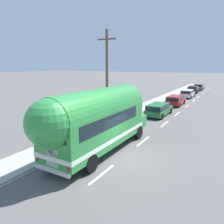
{
  "coord_description": "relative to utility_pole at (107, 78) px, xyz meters",
  "views": [
    {
      "loc": [
        5.55,
        -11.04,
        5.58
      ],
      "look_at": [
        -1.96,
        2.07,
        2.26
      ],
      "focal_mm": 34.59,
      "sensor_mm": 36.0,
      "label": 1
    }
  ],
  "objects": [
    {
      "name": "car_fourth",
      "position": [
        2.47,
        29.75,
        -3.63
      ],
      "size": [
        2.02,
        4.67,
        1.37
      ],
      "color": "black",
      "rests_on": "ground"
    },
    {
      "name": "painted_bus",
      "position": [
        2.56,
        -5.63,
        -2.12
      ],
      "size": [
        2.68,
        10.75,
        4.12
      ],
      "color": "#2D8C3D",
      "rests_on": "ground"
    },
    {
      "name": "lane_markings",
      "position": [
        1.86,
        8.02,
        -4.42
      ],
      "size": [
        3.63,
        80.0,
        0.01
      ],
      "color": "silver",
      "rests_on": "ground"
    },
    {
      "name": "car_fifth",
      "position": [
        2.61,
        36.3,
        -3.63
      ],
      "size": [
        2.03,
        4.87,
        1.37
      ],
      "color": "olive",
      "rests_on": "ground"
    },
    {
      "name": "car_second",
      "position": [
        2.74,
        13.88,
        -3.64
      ],
      "size": [
        1.96,
        4.53,
        1.37
      ],
      "color": "#A5191E",
      "rests_on": "ground"
    },
    {
      "name": "ground_plane",
      "position": [
        4.32,
        -5.32,
        -4.42
      ],
      "size": [
        300.0,
        300.0,
        0.0
      ],
      "primitive_type": "plane",
      "color": "#565454"
    },
    {
      "name": "car_lead",
      "position": [
        2.68,
        6.6,
        -3.63
      ],
      "size": [
        1.99,
        4.74,
        1.37
      ],
      "color": "#196633",
      "rests_on": "ground"
    },
    {
      "name": "utility_pole",
      "position": [
        0.0,
        0.0,
        0.0
      ],
      "size": [
        1.8,
        0.24,
        8.5
      ],
      "color": "brown",
      "rests_on": "ground"
    },
    {
      "name": "car_third",
      "position": [
        2.75,
        22.38,
        -3.64
      ],
      "size": [
        1.93,
        4.35,
        1.37
      ],
      "color": "silver",
      "rests_on": "ground"
    },
    {
      "name": "sidewalk_slab",
      "position": [
        -0.4,
        4.68,
        -4.35
      ],
      "size": [
        2.44,
        90.0,
        0.15
      ],
      "primitive_type": "cube",
      "color": "#9E9B93",
      "rests_on": "ground"
    }
  ]
}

